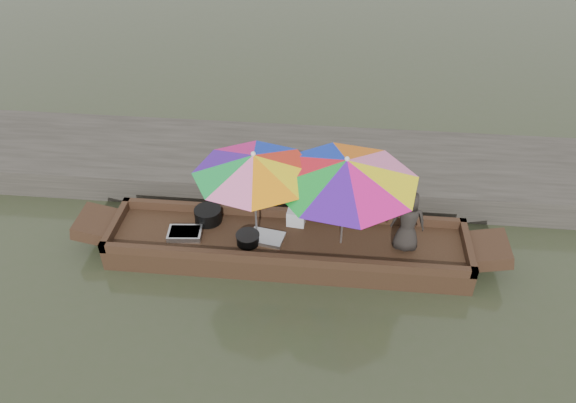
# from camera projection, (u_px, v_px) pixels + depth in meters

# --- Properties ---
(water) EXTENTS (80.00, 80.00, 0.00)m
(water) POSITION_uv_depth(u_px,v_px,m) (287.00, 256.00, 8.85)
(water) COLOR #313923
(water) RESTS_ON ground
(dock) EXTENTS (22.00, 2.20, 0.50)m
(dock) POSITION_uv_depth(u_px,v_px,m) (299.00, 166.00, 10.45)
(dock) COLOR #2D2B26
(dock) RESTS_ON ground
(boat_hull) EXTENTS (5.53, 1.20, 0.35)m
(boat_hull) POSITION_uv_depth(u_px,v_px,m) (287.00, 247.00, 8.75)
(boat_hull) COLOR black
(boat_hull) RESTS_ON water
(cooking_pot) EXTENTS (0.43, 0.43, 0.23)m
(cooking_pot) POSITION_uv_depth(u_px,v_px,m) (208.00, 215.00, 8.93)
(cooking_pot) COLOR black
(cooking_pot) RESTS_ON boat_hull
(tray_crayfish) EXTENTS (0.55, 0.40, 0.09)m
(tray_crayfish) POSITION_uv_depth(u_px,v_px,m) (185.00, 233.00, 8.68)
(tray_crayfish) COLOR silver
(tray_crayfish) RESTS_ON boat_hull
(tray_scallop) EXTENTS (0.57, 0.44, 0.06)m
(tray_scallop) POSITION_uv_depth(u_px,v_px,m) (267.00, 238.00, 8.62)
(tray_scallop) COLOR silver
(tray_scallop) RESTS_ON boat_hull
(charcoal_grill) EXTENTS (0.34, 0.34, 0.16)m
(charcoal_grill) POSITION_uv_depth(u_px,v_px,m) (248.00, 239.00, 8.51)
(charcoal_grill) COLOR black
(charcoal_grill) RESTS_ON boat_hull
(supply_bag) EXTENTS (0.30, 0.25, 0.26)m
(supply_bag) POSITION_uv_depth(u_px,v_px,m) (296.00, 217.00, 8.86)
(supply_bag) COLOR silver
(supply_bag) RESTS_ON boat_hull
(vendor) EXTENTS (0.53, 0.37, 1.02)m
(vendor) POSITION_uv_depth(u_px,v_px,m) (408.00, 221.00, 8.18)
(vendor) COLOR black
(vendor) RESTS_ON boat_hull
(umbrella_bow) EXTENTS (1.96, 1.96, 1.55)m
(umbrella_bow) POSITION_uv_depth(u_px,v_px,m) (255.00, 197.00, 8.21)
(umbrella_bow) COLOR red
(umbrella_bow) RESTS_ON boat_hull
(umbrella_stern) EXTENTS (2.51, 2.51, 1.55)m
(umbrella_stern) POSITION_uv_depth(u_px,v_px,m) (344.00, 202.00, 8.11)
(umbrella_stern) COLOR pink
(umbrella_stern) RESTS_ON boat_hull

